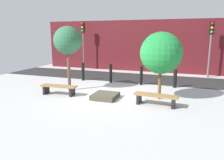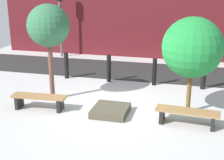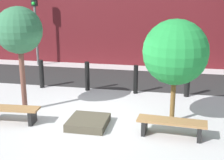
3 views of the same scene
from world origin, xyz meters
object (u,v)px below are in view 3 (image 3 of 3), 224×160
(planter_bed, at_px, (88,122))
(traffic_light_west, at_px, (35,14))
(bollard_right, at_px, (187,83))
(bench_left, at_px, (9,111))
(bench_right, at_px, (172,125))
(bollard_left, at_px, (87,76))
(tree_behind_left_bench, at_px, (19,31))
(tree_behind_right_bench, at_px, (175,52))
(bollard_center, at_px, (136,79))
(bollard_far_left, at_px, (41,74))

(planter_bed, height_order, traffic_light_west, traffic_light_west)
(bollard_right, bearing_deg, bench_left, -146.09)
(bench_right, bearing_deg, bollard_left, 137.48)
(tree_behind_left_bench, bearing_deg, tree_behind_right_bench, 0.00)
(bollard_right, bearing_deg, bench_right, -98.10)
(tree_behind_left_bench, xyz_separation_m, bollard_center, (3.16, 2.39, -1.94))
(bollard_right, relative_size, traffic_light_west, 0.27)
(planter_bed, relative_size, bollard_left, 1.00)
(bollard_far_left, relative_size, bollard_center, 1.03)
(bollard_far_left, xyz_separation_m, bollard_center, (3.63, 0.00, -0.02))
(planter_bed, distance_m, tree_behind_right_bench, 3.04)
(tree_behind_right_bench, relative_size, bollard_right, 2.94)
(bench_left, xyz_separation_m, bollard_center, (3.16, 3.34, 0.20))
(tree_behind_left_bench, distance_m, bollard_left, 3.35)
(planter_bed, distance_m, tree_behind_left_bench, 3.34)
(tree_behind_left_bench, height_order, bollard_far_left, tree_behind_left_bench)
(bench_left, xyz_separation_m, bollard_right, (4.98, 3.34, 0.17))
(tree_behind_right_bench, bearing_deg, planter_bed, -161.49)
(tree_behind_left_bench, bearing_deg, bollard_right, 25.67)
(planter_bed, xyz_separation_m, bollard_far_left, (-2.73, 3.14, 0.44))
(bollard_left, distance_m, bollard_right, 3.63)
(bench_right, distance_m, bollard_left, 4.61)
(planter_bed, xyz_separation_m, tree_behind_right_bench, (2.25, 0.75, 1.90))
(bollard_center, distance_m, traffic_light_west, 6.88)
(bench_left, height_order, tree_behind_left_bench, tree_behind_left_bench)
(tree_behind_left_bench, xyz_separation_m, bollard_left, (1.34, 2.39, -1.92))
(bollard_center, bearing_deg, bollard_left, 180.00)
(tree_behind_right_bench, bearing_deg, bollard_far_left, 154.33)
(bench_right, distance_m, bollard_far_left, 6.00)
(planter_bed, bearing_deg, bench_left, -174.92)
(planter_bed, xyz_separation_m, bollard_right, (2.73, 3.14, 0.39))
(bench_right, bearing_deg, bollard_right, 86.02)
(bollard_far_left, bearing_deg, bollard_left, 0.00)
(bollard_left, bearing_deg, tree_behind_right_bench, -37.13)
(bollard_left, relative_size, bollard_center, 1.04)
(bench_right, distance_m, tree_behind_left_bench, 5.08)
(bench_right, height_order, tree_behind_left_bench, tree_behind_left_bench)
(bollard_far_left, xyz_separation_m, bollard_right, (5.45, 0.00, -0.05))
(planter_bed, xyz_separation_m, tree_behind_left_bench, (-2.25, 0.75, 2.36))
(tree_behind_left_bench, distance_m, traffic_light_west, 6.48)
(bench_left, bearing_deg, tree_behind_right_bench, 7.84)
(tree_behind_right_bench, bearing_deg, bench_right, -90.00)
(bollard_far_left, distance_m, traffic_light_west, 4.56)
(bench_right, relative_size, bollard_center, 1.69)
(tree_behind_right_bench, bearing_deg, bollard_right, 78.74)
(bollard_left, height_order, bollard_center, bollard_left)
(bollard_left, height_order, bollard_right, bollard_left)
(bench_right, bearing_deg, bollard_center, 115.97)
(bollard_left, xyz_separation_m, traffic_light_west, (-3.64, 3.67, 2.00))
(bench_left, height_order, bollard_left, bollard_left)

